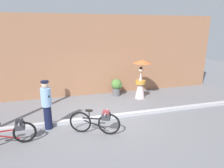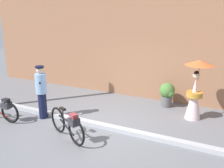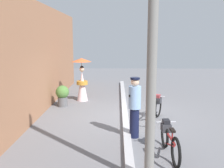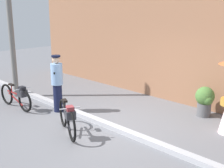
{
  "view_description": "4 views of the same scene",
  "coord_description": "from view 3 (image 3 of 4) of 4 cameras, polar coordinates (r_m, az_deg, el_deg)",
  "views": [
    {
      "loc": [
        -1.51,
        -6.73,
        3.32
      ],
      "look_at": [
        0.48,
        0.31,
        1.26
      ],
      "focal_mm": 31.81,
      "sensor_mm": 36.0,
      "label": 1
    },
    {
      "loc": [
        3.3,
        -5.94,
        3.34
      ],
      "look_at": [
        0.1,
        0.63,
        1.16
      ],
      "focal_mm": 40.63,
      "sensor_mm": 36.0,
      "label": 2
    },
    {
      "loc": [
        -8.74,
        0.26,
        2.71
      ],
      "look_at": [
        0.57,
        0.47,
        1.07
      ],
      "focal_mm": 41.12,
      "sensor_mm": 36.0,
      "label": 3
    },
    {
      "loc": [
        5.01,
        -4.91,
        3.01
      ],
      "look_at": [
        0.02,
        0.11,
        1.14
      ],
      "focal_mm": 46.74,
      "sensor_mm": 36.0,
      "label": 4
    }
  ],
  "objects": [
    {
      "name": "utility_pole",
      "position": [
        4.52,
        8.9,
        5.97
      ],
      "size": [
        0.18,
        0.18,
        4.8
      ],
      "primitive_type": "cylinder",
      "color": "slate",
      "rests_on": "ground_plane"
    },
    {
      "name": "person_officer",
      "position": [
        7.06,
        5.06,
        -4.86
      ],
      "size": [
        0.34,
        0.34,
        1.69
      ],
      "color": "#141938",
      "rests_on": "ground_plane"
    },
    {
      "name": "person_with_parasol",
      "position": [
        11.34,
        -6.68,
        1.15
      ],
      "size": [
        0.86,
        0.86,
        1.88
      ],
      "color": "silver",
      "rests_on": "ground_plane"
    },
    {
      "name": "bicycle_near_officer",
      "position": [
        6.29,
        12.56,
        -11.81
      ],
      "size": [
        1.72,
        0.48,
        0.76
      ],
      "color": "black",
      "rests_on": "ground_plane"
    },
    {
      "name": "building_wall",
      "position": [
        9.24,
        -17.28,
        5.09
      ],
      "size": [
        14.0,
        0.4,
        3.98
      ],
      "primitive_type": "cube",
      "color": "#9E6B4C",
      "rests_on": "ground_plane"
    },
    {
      "name": "potted_plant_by_door",
      "position": [
        10.57,
        -10.91,
        -2.31
      ],
      "size": [
        0.55,
        0.53,
        0.86
      ],
      "color": "#59595B",
      "rests_on": "ground_plane"
    },
    {
      "name": "bicycle_far_side",
      "position": [
        8.73,
        9.54,
        -5.23
      ],
      "size": [
        1.56,
        0.75,
        0.82
      ],
      "color": "black",
      "rests_on": "ground_plane"
    },
    {
      "name": "sidewalk_curb",
      "position": [
        9.13,
        2.9,
        -6.87
      ],
      "size": [
        14.0,
        0.2,
        0.12
      ],
      "primitive_type": "cube",
      "color": "#B2B2B7",
      "rests_on": "ground_plane"
    },
    {
      "name": "ground_plane",
      "position": [
        9.15,
        2.9,
        -7.23
      ],
      "size": [
        30.0,
        30.0,
        0.0
      ],
      "primitive_type": "plane",
      "color": "slate"
    }
  ]
}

